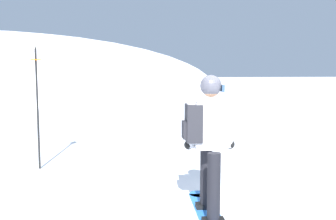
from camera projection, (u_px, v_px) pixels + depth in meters
name	position (u px, v px, depth m)	size (l,w,h in m)	color
ground_plane	(243.00, 213.00, 4.46)	(300.00, 300.00, 0.00)	white
snowboarder_main	(208.00, 142.00, 4.23)	(0.65, 1.81, 1.71)	blue
piste_marker_near	(37.00, 100.00, 6.41)	(0.20, 0.20, 2.23)	black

